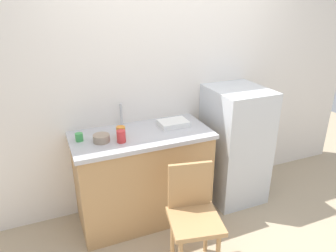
{
  "coord_description": "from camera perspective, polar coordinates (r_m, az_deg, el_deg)",
  "views": [
    {
      "loc": [
        -1.21,
        -1.93,
        2.13
      ],
      "look_at": [
        -0.15,
        0.6,
        0.98
      ],
      "focal_mm": 33.89,
      "sensor_mm": 36.0,
      "label": 1
    }
  ],
  "objects": [
    {
      "name": "faucet",
      "position": [
        3.11,
        -8.42,
        2.05
      ],
      "size": [
        0.02,
        0.02,
        0.23
      ],
      "primitive_type": "cylinder",
      "color": "#B7B7BC",
      "rests_on": "countertop"
    },
    {
      "name": "cup_red",
      "position": [
        2.78,
        -8.41,
        -1.87
      ],
      "size": [
        0.08,
        0.08,
        0.11
      ],
      "primitive_type": "cylinder",
      "color": "red",
      "rests_on": "countertop"
    },
    {
      "name": "cup_green",
      "position": [
        2.89,
        -15.69,
        -1.93
      ],
      "size": [
        0.07,
        0.07,
        0.07
      ],
      "primitive_type": "cylinder",
      "color": "green",
      "rests_on": "countertop"
    },
    {
      "name": "cabinet_base",
      "position": [
        3.19,
        -4.56,
        -9.29
      ],
      "size": [
        1.26,
        0.6,
        0.89
      ],
      "primitive_type": "cube",
      "color": "tan",
      "rests_on": "ground_plane"
    },
    {
      "name": "terracotta_bowl",
      "position": [
        2.82,
        -11.9,
        -2.18
      ],
      "size": [
        0.14,
        0.14,
        0.07
      ],
      "primitive_type": "cylinder",
      "color": "gray",
      "rests_on": "countertop"
    },
    {
      "name": "dish_tray",
      "position": [
        3.11,
        0.95,
        0.52
      ],
      "size": [
        0.28,
        0.2,
        0.05
      ],
      "primitive_type": "cube",
      "color": "white",
      "rests_on": "countertop"
    },
    {
      "name": "refrigerator",
      "position": [
        3.5,
        11.89,
        -3.27
      ],
      "size": [
        0.56,
        0.63,
        1.25
      ],
      "primitive_type": "cube",
      "color": "silver",
      "rests_on": "ground_plane"
    },
    {
      "name": "countertop",
      "position": [
        2.97,
        -4.84,
        -1.62
      ],
      "size": [
        1.3,
        0.64,
        0.04
      ],
      "primitive_type": "cube",
      "color": "#B7B7BC",
      "rests_on": "cabinet_base"
    },
    {
      "name": "cup_orange",
      "position": [
        2.88,
        -8.48,
        -1.03
      ],
      "size": [
        0.08,
        0.08,
        0.1
      ],
      "primitive_type": "cylinder",
      "color": "orange",
      "rests_on": "countertop"
    },
    {
      "name": "ground_plane",
      "position": [
        3.12,
        7.37,
        -20.59
      ],
      "size": [
        8.0,
        8.0,
        0.0
      ],
      "primitive_type": "plane",
      "color": "tan"
    },
    {
      "name": "chair",
      "position": [
        2.65,
        4.54,
        -15.39
      ],
      "size": [
        0.47,
        0.47,
        0.89
      ],
      "rotation": [
        0.0,
        0.0,
        -0.2
      ],
      "color": "tan",
      "rests_on": "ground_plane"
    },
    {
      "name": "back_wall",
      "position": [
        3.3,
        -0.2,
        6.52
      ],
      "size": [
        4.8,
        0.1,
        2.42
      ],
      "primitive_type": "cube",
      "color": "white",
      "rests_on": "ground_plane"
    }
  ]
}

